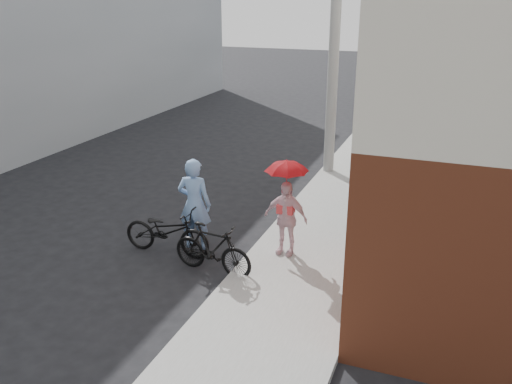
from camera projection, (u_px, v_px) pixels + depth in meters
The scene contains 11 objects.
ground at pixel (196, 261), 10.28m from camera, with size 80.00×80.00×0.00m, color black.
sidewalk at pixel (329, 233), 11.31m from camera, with size 2.20×24.00×0.12m, color gray.
curb at pixel (276, 225), 11.69m from camera, with size 0.12×24.00×0.12m, color #9E9E99.
utility_pole at pixel (334, 46), 13.95m from camera, with size 0.28×0.28×7.00m, color #9E9E99.
officer at pixel (194, 204), 10.51m from camera, with size 0.67×0.44×1.85m, color #6F93C5.
bike_left at pixel (167, 231), 10.42m from camera, with size 0.63×1.80×0.94m, color black.
bike_right at pixel (212, 249), 9.69m from camera, with size 0.44×1.58×0.95m, color black.
kimono_woman at pixel (286, 218), 10.09m from camera, with size 0.84×0.35×1.44m, color beige.
parasol at pixel (287, 164), 9.73m from camera, with size 0.76×0.76×0.67m, color red.
planter at pixel (368, 217), 11.70m from camera, with size 0.41×0.41×0.22m, color black.
potted_plant at pixel (370, 199), 11.56m from camera, with size 0.55×0.48×0.61m, color #2F5B24.
Camera 1 is at (4.35, -8.17, 4.79)m, focal length 38.00 mm.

